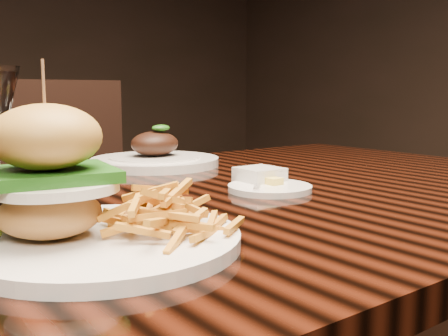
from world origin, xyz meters
TOP-DOWN VIEW (x-y plane):
  - dining_table at (0.00, 0.00)m, footprint 1.60×0.90m
  - burger_plate at (-0.21, -0.18)m, footprint 0.29×0.29m
  - side_saucer at (0.15, -0.05)m, footprint 0.14×0.14m
  - ramekin at (0.17, -0.01)m, footprint 0.08×0.08m
  - far_dish at (0.14, 0.32)m, footprint 0.28×0.28m
  - chair_far at (0.15, 0.89)m, footprint 0.47×0.47m

SIDE VIEW (x-z plane):
  - chair_far at x=0.15m, z-range 0.06..1.01m
  - dining_table at x=0.00m, z-range 0.30..1.05m
  - side_saucer at x=0.15m, z-range 0.74..0.77m
  - ramekin at x=0.17m, z-range 0.75..0.78m
  - far_dish at x=0.14m, z-range 0.72..0.81m
  - burger_plate at x=-0.21m, z-range 0.70..0.90m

